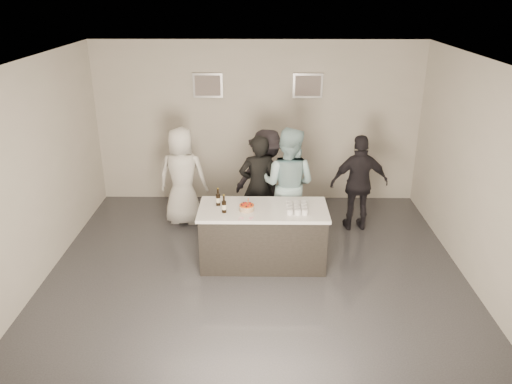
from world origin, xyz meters
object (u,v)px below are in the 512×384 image
person_guest_left (183,176)px  bar_counter (263,236)px  beer_bottle_b (224,204)px  person_main_black (258,186)px  person_guest_right (359,183)px  person_guest_back (267,179)px  person_main_blue (288,184)px  beer_bottle_a (218,197)px  cake (247,208)px

person_guest_left → bar_counter: bearing=140.5°
beer_bottle_b → person_main_black: size_ratio=0.15×
person_guest_right → person_guest_back: size_ratio=0.97×
person_guest_left → person_guest_back: (1.44, -0.07, -0.01)m
person_guest_left → person_guest_back: size_ratio=1.01×
beer_bottle_b → person_guest_back: size_ratio=0.15×
person_main_blue → beer_bottle_a: bearing=57.8°
person_guest_back → beer_bottle_b: bearing=79.7°
person_main_black → person_main_blue: bearing=152.9°
beer_bottle_a → person_guest_back: 1.43m
person_guest_right → person_guest_back: (-1.54, 0.13, 0.02)m
cake → beer_bottle_b: 0.34m
beer_bottle_b → person_guest_back: (0.62, 1.47, -0.18)m
bar_counter → person_main_blue: person_main_blue is taller
beer_bottle_b → person_guest_right: bearing=32.0°
cake → beer_bottle_a: 0.46m
person_guest_right → person_guest_back: bearing=-9.1°
bar_counter → person_main_black: 1.05m
person_guest_back → person_main_blue: bearing=138.2°
beer_bottle_a → person_main_blue: (1.05, 0.76, -0.10)m
person_main_blue → person_guest_right: size_ratio=1.13×
person_main_black → person_guest_right: person_main_black is taller
person_main_blue → person_guest_back: 0.58m
cake → beer_bottle_b: size_ratio=0.81×
person_main_blue → beer_bottle_b: bearing=68.6°
person_guest_left → person_guest_right: person_guest_left is taller
cake → person_guest_right: size_ratio=0.13×
person_main_black → person_guest_left: (-1.29, 0.43, -0.00)m
bar_counter → person_guest_left: 2.00m
person_guest_left → person_guest_back: 1.44m
person_main_black → person_main_blue: person_main_blue is taller
bar_counter → beer_bottle_b: size_ratio=7.15×
person_guest_left → person_main_black: bearing=167.5°
cake → person_guest_left: bearing=127.8°
cake → person_guest_left: 1.86m
bar_counter → cake: (-0.23, -0.08, 0.49)m
person_guest_back → bar_counter: bearing=99.7°
cake → person_guest_left: (-1.14, 1.47, -0.08)m
bar_counter → person_guest_back: person_guest_back is taller
person_main_black → person_main_blue: 0.50m
beer_bottle_a → person_main_blue: 1.30m
cake → person_guest_back: person_guest_back is taller
person_main_blue → person_guest_left: person_main_blue is taller
beer_bottle_a → person_main_black: 1.06m
person_main_blue → person_guest_left: size_ratio=1.09×
beer_bottle_a → person_main_black: size_ratio=0.15×
beer_bottle_a → person_main_black: (0.57, 0.87, -0.17)m
beer_bottle_b → person_guest_back: 1.60m
person_guest_right → person_main_black: bearing=3.3°
beer_bottle_b → person_guest_left: size_ratio=0.15×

